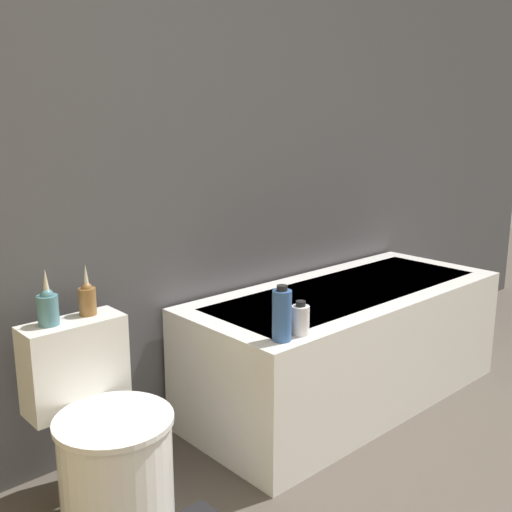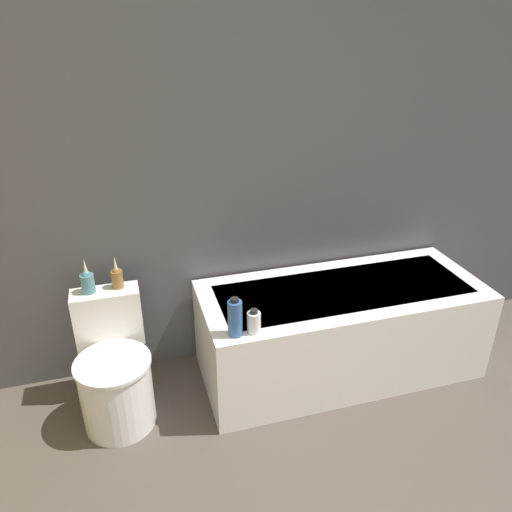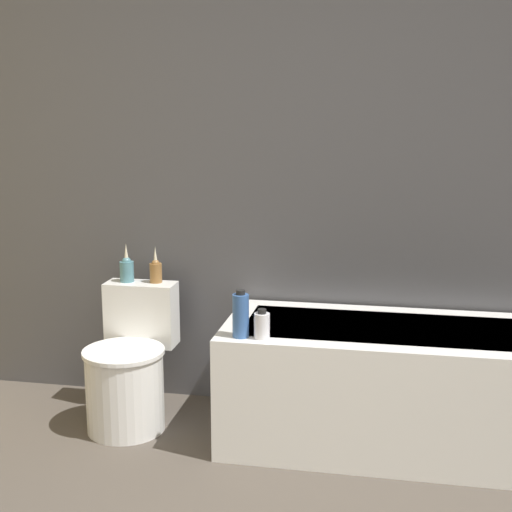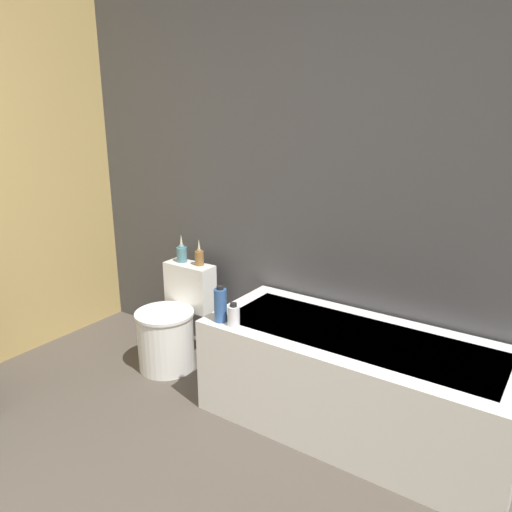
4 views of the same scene
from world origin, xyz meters
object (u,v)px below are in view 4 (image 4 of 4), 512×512
(toilet, at_px, (172,327))
(vase_gold, at_px, (182,252))
(shampoo_bottle_tall, at_px, (220,305))
(bathtub, at_px, (354,382))
(shampoo_bottle_short, at_px, (234,315))
(vase_silver, at_px, (199,256))

(toilet, xyz_separation_m, vase_gold, (-0.08, 0.22, 0.47))
(vase_gold, relative_size, shampoo_bottle_tall, 0.94)
(bathtub, height_order, toilet, toilet)
(toilet, distance_m, shampoo_bottle_short, 0.83)
(vase_silver, relative_size, shampoo_bottle_tall, 0.89)
(toilet, height_order, shampoo_bottle_short, shampoo_bottle_short)
(vase_silver, bearing_deg, bathtub, -8.51)
(toilet, distance_m, vase_gold, 0.53)
(vase_silver, bearing_deg, toilet, -108.58)
(vase_gold, bearing_deg, toilet, -70.57)
(bathtub, relative_size, vase_silver, 8.86)
(vase_gold, bearing_deg, shampoo_bottle_short, -29.57)
(shampoo_bottle_short, bearing_deg, toilet, 161.98)
(vase_gold, distance_m, shampoo_bottle_tall, 0.83)
(vase_silver, distance_m, shampoo_bottle_short, 0.80)
(bathtub, bearing_deg, vase_gold, 172.82)
(toilet, xyz_separation_m, vase_silver, (0.08, 0.23, 0.47))
(toilet, xyz_separation_m, shampoo_bottle_short, (0.72, -0.23, 0.35))
(shampoo_bottle_short, bearing_deg, vase_silver, 144.26)
(bathtub, relative_size, toilet, 2.46)
(vase_silver, xyz_separation_m, shampoo_bottle_tall, (0.55, -0.46, -0.08))
(vase_gold, height_order, shampoo_bottle_short, vase_gold)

